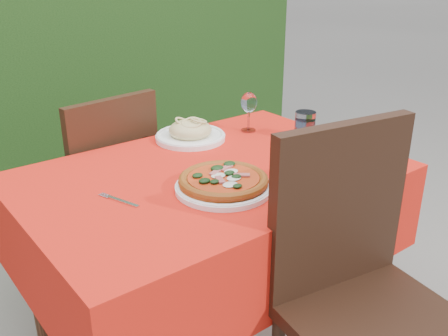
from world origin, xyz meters
TOP-DOWN VIEW (x-y plane):
  - hedge at (0.00, 1.55)m, footprint 3.20×0.55m
  - dining_table at (0.00, 0.00)m, footprint 1.26×0.86m
  - chair_near at (0.09, -0.58)m, footprint 0.53×0.53m
  - chair_far at (-0.13, 0.60)m, footprint 0.46×0.46m
  - pizza_plate at (-0.06, -0.15)m, footprint 0.30×0.30m
  - pasta_plate at (0.12, 0.30)m, footprint 0.28×0.28m
  - water_glass at (0.50, 0.04)m, footprint 0.08×0.08m
  - wine_glass at (0.38, 0.24)m, footprint 0.07×0.07m
  - fork at (-0.35, -0.03)m, footprint 0.07×0.16m

SIDE VIEW (x-z plane):
  - chair_far at x=-0.13m, z-range 0.07..0.98m
  - chair_near at x=0.09m, z-range 0.07..1.09m
  - dining_table at x=0.00m, z-range 0.22..0.97m
  - fork at x=-0.35m, z-range 0.75..0.75m
  - pizza_plate at x=-0.06m, z-range 0.75..0.80m
  - pasta_plate at x=0.12m, z-range 0.74..0.82m
  - water_glass at x=0.50m, z-range 0.74..0.85m
  - wine_glass at x=0.38m, z-range 0.78..0.95m
  - hedge at x=0.00m, z-range 0.03..1.81m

